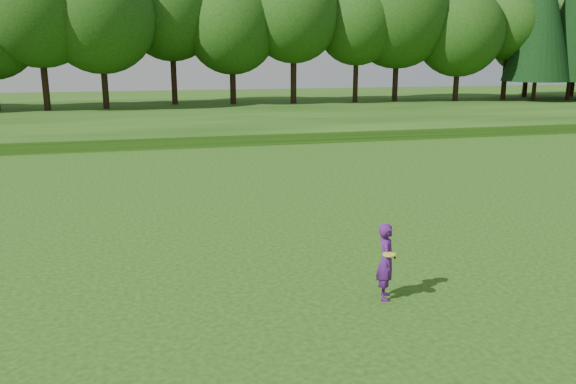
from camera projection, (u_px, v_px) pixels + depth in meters
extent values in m
plane|color=#1B440D|center=(187.00, 304.00, 10.97)|extent=(140.00, 140.00, 0.00)
cube|color=#1B440D|center=(154.00, 115.00, 42.93)|extent=(130.00, 30.00, 0.60)
cube|color=gray|center=(159.00, 146.00, 29.81)|extent=(130.00, 1.60, 0.04)
imported|color=#4F186E|center=(386.00, 261.00, 11.09)|extent=(0.55, 0.66, 1.55)
cylinder|color=yellow|center=(389.00, 254.00, 10.75)|extent=(0.26, 0.26, 0.02)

